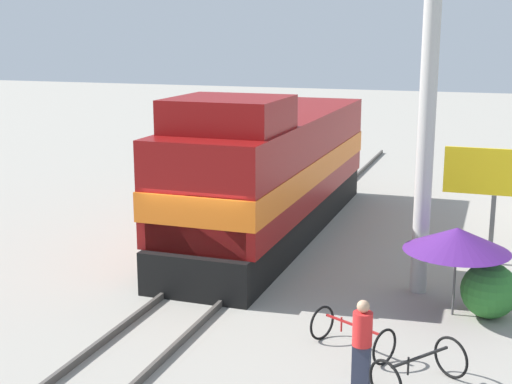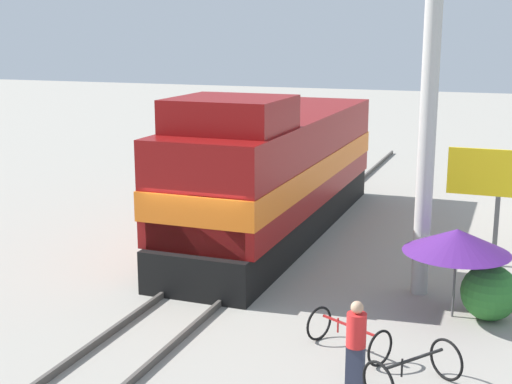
# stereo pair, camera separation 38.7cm
# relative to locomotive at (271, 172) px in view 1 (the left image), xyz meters

# --- Properties ---
(ground_plane) EXTENTS (120.00, 120.00, 0.00)m
(ground_plane) POSITION_rel_locomotive_xyz_m (0.00, -4.56, -1.92)
(ground_plane) COLOR gray
(rail_near) EXTENTS (0.08, 41.02, 0.15)m
(rail_near) POSITION_rel_locomotive_xyz_m (-0.72, -4.56, -1.85)
(rail_near) COLOR #4C4742
(rail_near) RESTS_ON ground_plane
(rail_far) EXTENTS (0.08, 41.02, 0.15)m
(rail_far) POSITION_rel_locomotive_xyz_m (0.72, -4.56, -1.85)
(rail_far) COLOR #4C4742
(rail_far) RESTS_ON ground_plane
(locomotive) EXTENTS (2.94, 12.19, 4.39)m
(locomotive) POSITION_rel_locomotive_xyz_m (0.00, 0.00, 0.00)
(locomotive) COLOR black
(locomotive) RESTS_ON ground_plane
(utility_pole) EXTENTS (1.80, 0.39, 11.56)m
(utility_pole) POSITION_rel_locomotive_xyz_m (4.73, -3.34, 3.93)
(utility_pole) COLOR #B2B2AD
(utility_pole) RESTS_ON ground_plane
(vendor_umbrella) EXTENTS (2.24, 2.24, 1.94)m
(vendor_umbrella) POSITION_rel_locomotive_xyz_m (5.60, -4.54, -0.23)
(vendor_umbrella) COLOR #4C4C4C
(vendor_umbrella) RESTS_ON ground_plane
(billboard_sign) EXTENTS (2.59, 0.12, 3.06)m
(billboard_sign) POSITION_rel_locomotive_xyz_m (6.26, -0.66, 0.38)
(billboard_sign) COLOR #595959
(billboard_sign) RESTS_ON ground_plane
(shrub_cluster) EXTENTS (1.20, 1.20, 1.20)m
(shrub_cluster) POSITION_rel_locomotive_xyz_m (6.32, -4.42, -1.32)
(shrub_cluster) COLOR #2D722D
(shrub_cluster) RESTS_ON ground_plane
(person_bystander) EXTENTS (0.34, 0.34, 1.56)m
(person_bystander) POSITION_rel_locomotive_xyz_m (4.34, -8.32, -1.09)
(person_bystander) COLOR #2D3347
(person_bystander) RESTS_ON ground_plane
(bicycle) EXTENTS (1.57, 1.76, 0.75)m
(bicycle) POSITION_rel_locomotive_xyz_m (5.30, -8.14, -1.54)
(bicycle) COLOR black
(bicycle) RESTS_ON ground_plane
(bicycle_spare) EXTENTS (1.71, 1.34, 0.69)m
(bicycle_spare) POSITION_rel_locomotive_xyz_m (3.92, -7.04, -1.57)
(bicycle_spare) COLOR black
(bicycle_spare) RESTS_ON ground_plane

